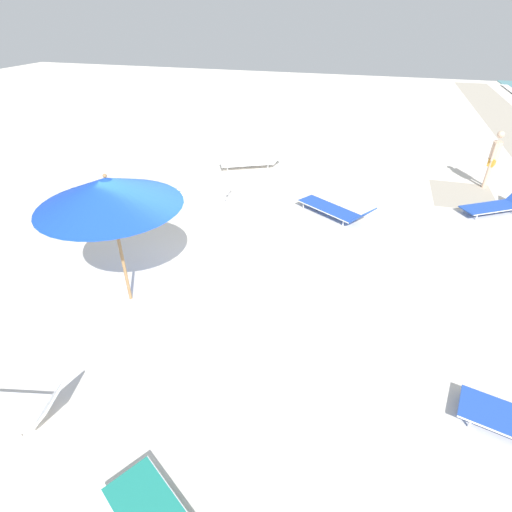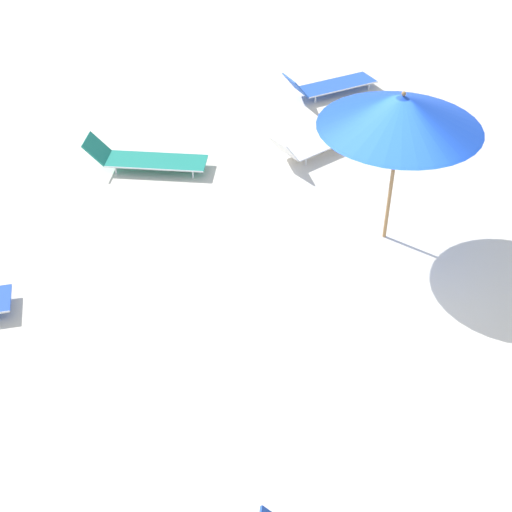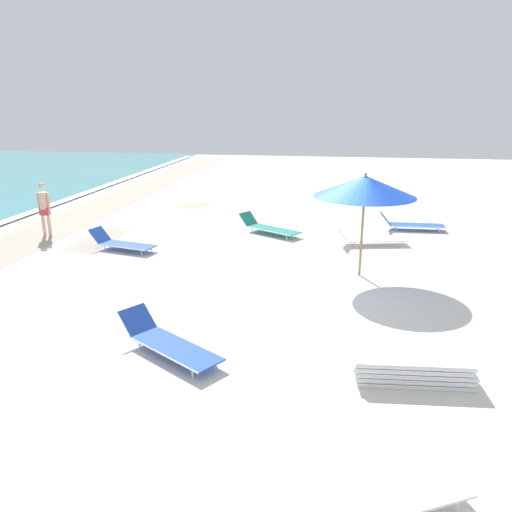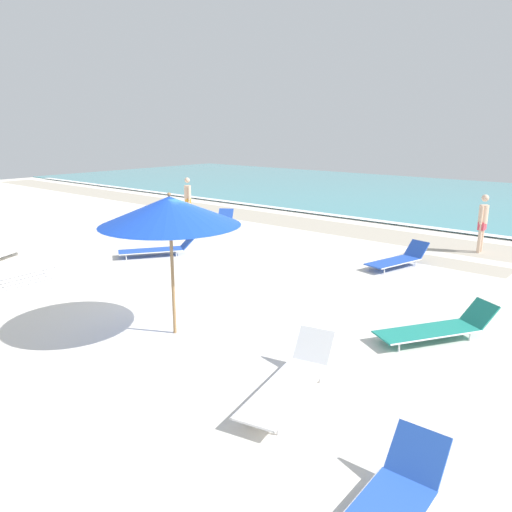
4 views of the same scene
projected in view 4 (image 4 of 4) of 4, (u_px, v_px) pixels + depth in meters
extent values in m
cube|color=silver|center=(186.00, 308.00, 10.77)|extent=(60.00, 60.00, 0.16)
cube|color=#AFA492|center=(383.00, 235.00, 17.61)|extent=(57.00, 2.20, 0.00)
cube|color=#AFA492|center=(190.00, 227.00, 19.07)|extent=(2.13, 1.80, 0.00)
cube|color=#AFA492|center=(451.00, 264.00, 13.93)|extent=(3.13, 1.11, 0.00)
cube|color=teal|center=(483.00, 200.00, 26.00)|extent=(60.00, 18.62, 0.06)
cube|color=white|center=(409.00, 225.00, 19.16)|extent=(56.00, 0.44, 0.01)
cylinder|color=#9E7547|center=(173.00, 274.00, 8.96)|extent=(0.06, 0.06, 2.29)
cone|color=blue|center=(170.00, 211.00, 8.68)|extent=(2.49, 2.49, 0.51)
cylinder|color=#13359C|center=(170.00, 225.00, 8.74)|extent=(2.42, 2.42, 0.01)
sphere|color=#9E7547|center=(169.00, 194.00, 8.60)|extent=(0.07, 0.07, 0.07)
cube|color=white|center=(15.00, 285.00, 11.86)|extent=(0.75, 1.84, 0.03)
cube|color=silver|center=(15.00, 286.00, 11.87)|extent=(0.76, 1.88, 0.04)
cube|color=white|center=(15.00, 281.00, 11.86)|extent=(0.75, 1.84, 0.03)
cube|color=silver|center=(16.00, 283.00, 11.86)|extent=(0.76, 1.88, 0.04)
cube|color=white|center=(15.00, 278.00, 11.83)|extent=(0.75, 1.84, 0.03)
cube|color=silver|center=(15.00, 279.00, 11.84)|extent=(0.76, 1.88, 0.04)
cube|color=white|center=(17.00, 274.00, 11.86)|extent=(0.75, 1.84, 0.03)
cube|color=silver|center=(17.00, 275.00, 11.87)|extent=(0.76, 1.88, 0.04)
cube|color=white|center=(16.00, 271.00, 11.82)|extent=(0.75, 1.84, 0.03)
cube|color=silver|center=(16.00, 272.00, 11.83)|extent=(0.76, 1.88, 0.04)
cube|color=blue|center=(151.00, 250.00, 14.69)|extent=(1.51, 1.87, 0.03)
cylinder|color=silver|center=(150.00, 248.00, 14.97)|extent=(1.03, 1.56, 0.03)
cylinder|color=silver|center=(152.00, 253.00, 14.41)|extent=(1.03, 1.56, 0.03)
cube|color=blue|center=(188.00, 242.00, 14.95)|extent=(0.71, 0.66, 0.41)
cylinder|color=silver|center=(125.00, 253.00, 14.75)|extent=(0.03, 0.03, 0.16)
cylinder|color=silver|center=(126.00, 257.00, 14.28)|extent=(0.03, 0.03, 0.16)
cylinder|color=silver|center=(174.00, 250.00, 15.15)|extent=(0.03, 0.03, 0.16)
cylinder|color=silver|center=(176.00, 254.00, 14.68)|extent=(0.03, 0.03, 0.16)
cylinder|color=silver|center=(2.00, 257.00, 14.01)|extent=(0.87, 1.66, 0.03)
cube|color=white|center=(18.00, 240.00, 15.06)|extent=(0.69, 0.60, 0.44)
cylinder|color=silver|center=(3.00, 253.00, 14.83)|extent=(0.03, 0.03, 0.16)
cylinder|color=silver|center=(18.00, 254.00, 14.72)|extent=(0.03, 0.03, 0.16)
cube|color=blue|center=(418.00, 454.00, 5.21)|extent=(0.59, 0.39, 0.44)
cylinder|color=silver|center=(377.00, 488.00, 5.16)|extent=(0.03, 0.03, 0.16)
cylinder|color=silver|center=(426.00, 511.00, 4.85)|extent=(0.03, 0.03, 0.16)
cube|color=blue|center=(393.00, 262.00, 13.46)|extent=(0.97, 1.76, 0.03)
cylinder|color=silver|center=(384.00, 259.00, 13.70)|extent=(0.41, 1.63, 0.03)
cylinder|color=silver|center=(402.00, 264.00, 13.23)|extent=(0.41, 1.63, 0.03)
cube|color=blue|center=(417.00, 249.00, 13.99)|extent=(0.65, 0.51, 0.43)
cylinder|color=silver|center=(369.00, 267.00, 13.31)|extent=(0.03, 0.03, 0.16)
cylinder|color=silver|center=(384.00, 271.00, 12.91)|extent=(0.03, 0.03, 0.16)
cylinder|color=silver|center=(400.00, 260.00, 14.06)|extent=(0.03, 0.03, 0.16)
cylinder|color=silver|center=(415.00, 263.00, 13.66)|extent=(0.03, 0.03, 0.16)
cube|color=white|center=(284.00, 390.00, 6.88)|extent=(1.00, 1.98, 0.03)
cylinder|color=silver|center=(265.00, 385.00, 7.02)|extent=(0.44, 1.85, 0.03)
cylinder|color=silver|center=(304.00, 396.00, 6.75)|extent=(0.44, 1.85, 0.03)
cube|color=white|center=(314.00, 345.00, 7.78)|extent=(0.64, 0.48, 0.45)
cylinder|color=silver|center=(242.00, 418.00, 6.39)|extent=(0.03, 0.03, 0.16)
cylinder|color=silver|center=(278.00, 429.00, 6.16)|extent=(0.03, 0.03, 0.16)
cylinder|color=silver|center=(289.00, 370.00, 7.66)|extent=(0.03, 0.03, 0.16)
cylinder|color=silver|center=(320.00, 378.00, 7.43)|extent=(0.03, 0.03, 0.16)
cube|color=#1E8475|center=(427.00, 331.00, 8.87)|extent=(1.49, 1.92, 0.03)
cylinder|color=silver|center=(416.00, 325.00, 9.15)|extent=(1.00, 1.62, 0.03)
cylinder|color=silver|center=(438.00, 338.00, 8.60)|extent=(1.00, 1.62, 0.03)
cube|color=#1E8475|center=(479.00, 313.00, 9.17)|extent=(0.70, 0.64, 0.42)
cylinder|color=silver|center=(383.00, 336.00, 8.91)|extent=(0.03, 0.03, 0.16)
cylinder|color=silver|center=(399.00, 348.00, 8.44)|extent=(0.03, 0.03, 0.16)
cylinder|color=silver|center=(451.00, 326.00, 9.36)|extent=(0.03, 0.03, 0.16)
cylinder|color=silver|center=(470.00, 337.00, 8.89)|extent=(0.03, 0.03, 0.16)
cube|color=blue|center=(221.00, 224.00, 18.69)|extent=(1.37, 1.68, 0.03)
cylinder|color=silver|center=(213.00, 224.00, 18.73)|extent=(0.89, 1.37, 0.03)
cylinder|color=silver|center=(228.00, 224.00, 18.65)|extent=(0.89, 1.37, 0.03)
cube|color=blue|center=(226.00, 214.00, 19.59)|extent=(0.70, 0.65, 0.42)
cylinder|color=silver|center=(210.00, 230.00, 18.14)|extent=(0.03, 0.03, 0.16)
cylinder|color=silver|center=(224.00, 230.00, 18.07)|extent=(0.03, 0.03, 0.16)
cylinder|color=silver|center=(218.00, 223.00, 19.35)|extent=(0.03, 0.03, 0.16)
cylinder|color=silver|center=(230.00, 224.00, 19.28)|extent=(0.03, 0.03, 0.16)
cylinder|color=beige|center=(480.00, 238.00, 15.02)|extent=(0.11, 0.11, 0.90)
cylinder|color=beige|center=(482.00, 237.00, 15.16)|extent=(0.11, 0.11, 0.90)
cube|color=#D13D4C|center=(482.00, 226.00, 15.00)|extent=(0.18, 0.30, 0.24)
cylinder|color=beige|center=(483.00, 214.00, 14.91)|extent=(0.27, 0.27, 0.55)
cylinder|color=beige|center=(481.00, 215.00, 14.77)|extent=(0.08, 0.08, 0.55)
cylinder|color=beige|center=(485.00, 214.00, 15.04)|extent=(0.08, 0.08, 0.55)
sphere|color=beige|center=(485.00, 198.00, 14.79)|extent=(0.21, 0.21, 0.21)
cylinder|color=beige|center=(187.00, 210.00, 20.17)|extent=(0.11, 0.11, 0.90)
cylinder|color=beige|center=(189.00, 211.00, 20.00)|extent=(0.11, 0.11, 0.90)
cube|color=gold|center=(188.00, 201.00, 19.99)|extent=(0.35, 0.29, 0.24)
cylinder|color=beige|center=(188.00, 192.00, 19.90)|extent=(0.27, 0.27, 0.55)
cylinder|color=beige|center=(186.00, 192.00, 20.07)|extent=(0.08, 0.08, 0.55)
cylinder|color=beige|center=(189.00, 193.00, 19.74)|extent=(0.08, 0.08, 0.55)
sphere|color=beige|center=(187.00, 180.00, 19.78)|extent=(0.21, 0.21, 0.21)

